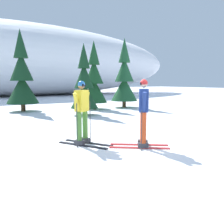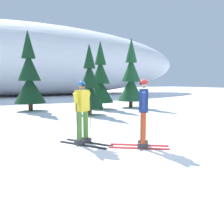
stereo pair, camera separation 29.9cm
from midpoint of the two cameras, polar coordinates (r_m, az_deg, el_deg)
The scene contains 8 objects.
ground_plane at distance 6.70m, azimuth 9.37°, elevation -8.16°, with size 120.00×120.00×0.00m, color white.
skier_navy_jacket at distance 6.39m, azimuth 8.88°, elevation 0.03°, with size 1.54×1.32×1.85m.
skier_yellow_jacket at distance 6.70m, azimuth -5.89°, elevation 0.17°, with size 1.15×1.56×1.81m.
pine_tree_far_left at distance 15.20m, azimuth -18.87°, elevation 7.92°, with size 1.88×1.88×4.86m.
pine_tree_center_left at distance 12.65m, azimuth -4.77°, elevation 6.44°, with size 1.46×1.46×3.79m.
pine_tree_center_right at distance 15.35m, azimuth -2.25°, elevation 7.54°, with size 1.69×1.69×4.38m.
pine_tree_far_right at distance 16.35m, azimuth 5.16°, elevation 8.01°, with size 1.82×1.82×4.72m.
snow_ridge_background at distance 32.94m, azimuth -17.13°, elevation 11.77°, with size 44.08×15.74×9.00m, color white.
Camera 2 is at (-4.01, -5.04, 1.78)m, focal length 37.71 mm.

